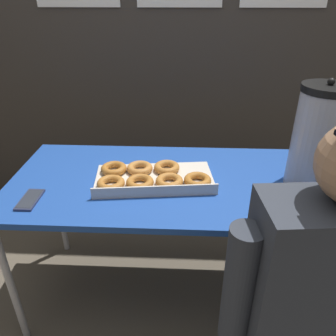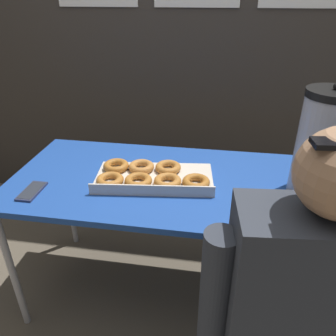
{
  "view_description": "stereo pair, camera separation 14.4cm",
  "coord_description": "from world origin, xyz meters",
  "px_view_note": "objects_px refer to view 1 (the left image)",
  "views": [
    {
      "loc": [
        0.03,
        -1.29,
        1.49
      ],
      "look_at": [
        -0.03,
        0.0,
        0.78
      ],
      "focal_mm": 35.0,
      "sensor_mm": 36.0,
      "label": 1
    },
    {
      "loc": [
        0.18,
        -1.28,
        1.49
      ],
      "look_at": [
        -0.03,
        0.0,
        0.78
      ],
      "focal_mm": 35.0,
      "sensor_mm": 36.0,
      "label": 2
    }
  ],
  "objects_px": {
    "donut_box": "(151,177)",
    "cell_phone": "(30,200)",
    "person_seated": "(314,314)",
    "coffee_urn": "(318,138)"
  },
  "relations": [
    {
      "from": "donut_box",
      "to": "cell_phone",
      "type": "xyz_separation_m",
      "value": [
        -0.48,
        -0.18,
        -0.02
      ]
    },
    {
      "from": "donut_box",
      "to": "person_seated",
      "type": "xyz_separation_m",
      "value": [
        0.57,
        -0.56,
        -0.16
      ]
    },
    {
      "from": "coffee_urn",
      "to": "donut_box",
      "type": "bearing_deg",
      "value": -178.94
    },
    {
      "from": "coffee_urn",
      "to": "cell_phone",
      "type": "distance_m",
      "value": 1.22
    },
    {
      "from": "donut_box",
      "to": "cell_phone",
      "type": "height_order",
      "value": "donut_box"
    },
    {
      "from": "coffee_urn",
      "to": "cell_phone",
      "type": "relative_size",
      "value": 3.1
    },
    {
      "from": "coffee_urn",
      "to": "person_seated",
      "type": "distance_m",
      "value": 0.69
    },
    {
      "from": "person_seated",
      "to": "donut_box",
      "type": "bearing_deg",
      "value": -49.95
    },
    {
      "from": "coffee_urn",
      "to": "cell_phone",
      "type": "bearing_deg",
      "value": -170.96
    },
    {
      "from": "cell_phone",
      "to": "person_seated",
      "type": "height_order",
      "value": "person_seated"
    }
  ]
}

